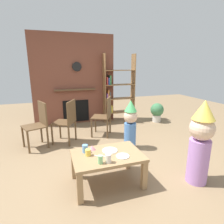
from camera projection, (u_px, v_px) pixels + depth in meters
name	position (u px, v px, depth m)	size (l,w,h in m)	color
ground_plane	(111.00, 166.00, 2.99)	(12.00, 12.00, 0.00)	#846B4C
brick_fireplace_feature	(74.00, 80.00, 5.02)	(2.20, 0.28, 2.40)	brown
bookshelf	(116.00, 91.00, 5.27)	(0.90, 0.28, 1.90)	olive
coffee_table	(107.00, 159.00, 2.48)	(0.93, 0.63, 0.44)	#9E7A51
paper_cup_near_left	(100.00, 159.00, 2.22)	(0.06, 0.06, 0.10)	#8CD18C
paper_cup_near_right	(88.00, 152.00, 2.41)	(0.07, 0.07, 0.09)	#F2CC4C
paper_cup_center	(85.00, 149.00, 2.50)	(0.08, 0.08, 0.11)	#669EE0
paper_cup_far_left	(108.00, 158.00, 2.24)	(0.07, 0.07, 0.11)	silver
paper_plate_front	(110.00, 150.00, 2.55)	(0.21, 0.21, 0.01)	white
paper_plate_rear	(123.00, 156.00, 2.39)	(0.17, 0.17, 0.01)	white
birthday_cake_slice	(92.00, 148.00, 2.58)	(0.10, 0.10, 0.07)	pink
table_fork	(100.00, 156.00, 2.40)	(0.15, 0.02, 0.01)	silver
child_with_cone_hat	(201.00, 140.00, 2.46)	(0.32, 0.32, 1.17)	#B27FCC
child_in_pink	(130.00, 123.00, 3.53)	(0.27, 0.27, 0.96)	#4C7FC6
dining_chair_left	(39.00, 122.00, 3.60)	(0.52, 0.52, 0.90)	brown
dining_chair_middle	(68.00, 119.00, 3.78)	(0.54, 0.54, 0.90)	brown
dining_chair_right	(105.00, 114.00, 4.19)	(0.54, 0.54, 0.90)	brown
potted_plant_tall	(157.00, 111.00, 5.26)	(0.37, 0.37, 0.54)	beige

